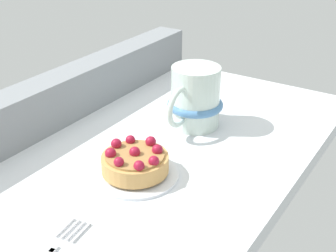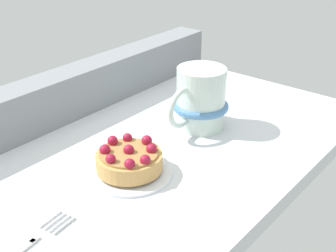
{
  "view_description": "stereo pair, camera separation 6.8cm",
  "coord_description": "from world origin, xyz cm",
  "px_view_note": "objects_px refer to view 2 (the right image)",
  "views": [
    {
      "loc": [
        -46.2,
        -34.63,
        34.23
      ],
      "look_at": [
        4.53,
        -2.03,
        3.63
      ],
      "focal_mm": 49.65,
      "sensor_mm": 36.0,
      "label": 1
    },
    {
      "loc": [
        -42.24,
        -40.1,
        34.23
      ],
      "look_at": [
        4.53,
        -2.03,
        3.63
      ],
      "focal_mm": 49.65,
      "sensor_mm": 36.0,
      "label": 2
    }
  ],
  "objects_px": {
    "raspberry_tart": "(129,159)",
    "dessert_fork": "(18,251)",
    "coffee_mug": "(200,100)",
    "dessert_plate": "(130,171)"
  },
  "relations": [
    {
      "from": "coffee_mug",
      "to": "dessert_plate",
      "type": "bearing_deg",
      "value": -176.98
    },
    {
      "from": "coffee_mug",
      "to": "raspberry_tart",
      "type": "bearing_deg",
      "value": -176.98
    },
    {
      "from": "dessert_plate",
      "to": "coffee_mug",
      "type": "relative_size",
      "value": 0.93
    },
    {
      "from": "coffee_mug",
      "to": "dessert_fork",
      "type": "bearing_deg",
      "value": -176.0
    },
    {
      "from": "raspberry_tart",
      "to": "coffee_mug",
      "type": "height_order",
      "value": "coffee_mug"
    },
    {
      "from": "dessert_plate",
      "to": "coffee_mug",
      "type": "bearing_deg",
      "value": 3.02
    },
    {
      "from": "dessert_plate",
      "to": "raspberry_tart",
      "type": "xyz_separation_m",
      "value": [
        0.0,
        0.0,
        0.02
      ]
    },
    {
      "from": "raspberry_tart",
      "to": "dessert_fork",
      "type": "bearing_deg",
      "value": -175.1
    },
    {
      "from": "raspberry_tart",
      "to": "coffee_mug",
      "type": "bearing_deg",
      "value": 3.02
    },
    {
      "from": "raspberry_tart",
      "to": "coffee_mug",
      "type": "relative_size",
      "value": 0.71
    }
  ]
}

